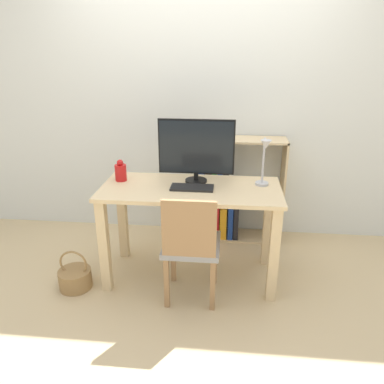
% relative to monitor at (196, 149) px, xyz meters
% --- Properties ---
extents(ground_plane, '(10.00, 10.00, 0.00)m').
position_rel_monitor_xyz_m(ground_plane, '(-0.03, -0.13, -1.03)').
color(ground_plane, '#CCB284').
extents(wall_back, '(8.00, 0.05, 2.60)m').
position_rel_monitor_xyz_m(wall_back, '(-0.03, 0.75, 0.27)').
color(wall_back, silver).
rests_on(wall_back, ground_plane).
extents(desk, '(1.34, 0.61, 0.77)m').
position_rel_monitor_xyz_m(desk, '(-0.03, -0.13, -0.42)').
color(desk, '#D8BC8C').
rests_on(desk, ground_plane).
extents(monitor, '(0.58, 0.17, 0.48)m').
position_rel_monitor_xyz_m(monitor, '(0.00, 0.00, 0.00)').
color(monitor, black).
rests_on(monitor, desk).
extents(keyboard, '(0.32, 0.14, 0.02)m').
position_rel_monitor_xyz_m(keyboard, '(-0.02, -0.16, -0.26)').
color(keyboard, black).
rests_on(keyboard, desk).
extents(vase, '(0.09, 0.09, 0.17)m').
position_rel_monitor_xyz_m(vase, '(-0.59, -0.03, -0.19)').
color(vase, red).
rests_on(vase, desk).
extents(desk_lamp, '(0.10, 0.19, 0.37)m').
position_rel_monitor_xyz_m(desk_lamp, '(0.50, -0.08, -0.04)').
color(desk_lamp, '#B7B7BC').
rests_on(desk_lamp, desk).
extents(chair, '(0.40, 0.40, 0.84)m').
position_rel_monitor_xyz_m(chair, '(0.01, -0.44, -0.57)').
color(chair, gray).
rests_on(chair, ground_plane).
extents(bookshelf, '(0.81, 0.28, 0.98)m').
position_rel_monitor_xyz_m(bookshelf, '(0.21, 0.57, -0.60)').
color(bookshelf, '#D8BC8C').
rests_on(bookshelf, ground_plane).
extents(basket, '(0.25, 0.25, 0.32)m').
position_rel_monitor_xyz_m(basket, '(-0.90, -0.39, -0.95)').
color(basket, '#997547').
rests_on(basket, ground_plane).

